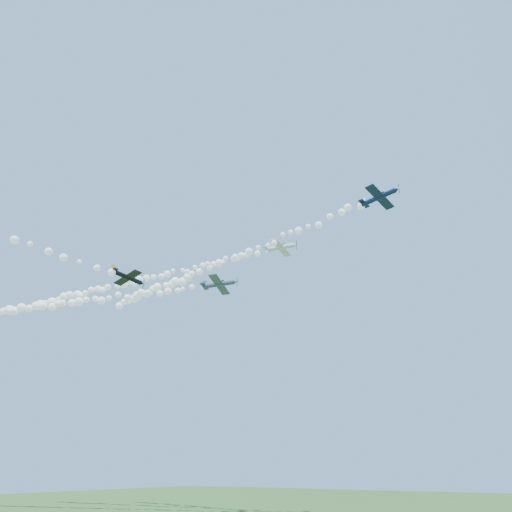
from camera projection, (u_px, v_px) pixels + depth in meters
The scene contains 7 objects.
plane_white at pixel (281, 247), 86.10m from camera, with size 7.21×7.64×2.62m.
smoke_trail_white at pixel (137, 281), 100.92m from camera, with size 69.50×9.19×3.04m, color white, non-canonical shape.
plane_navy at pixel (380, 197), 69.30m from camera, with size 7.00×7.40×1.95m.
smoke_trail_navy at pixel (214, 266), 92.48m from camera, with size 73.27×14.02×2.76m, color white, non-canonical shape.
plane_grey at pixel (219, 284), 87.36m from camera, with size 8.05×8.48×2.17m.
smoke_trail_grey at pixel (65, 303), 96.25m from camera, with size 66.39×21.67×3.52m, color white, non-canonical shape.
plane_black at pixel (127, 277), 75.52m from camera, with size 7.43×6.97×2.77m.
Camera 1 is at (41.05, -72.45, 7.91)m, focal length 30.00 mm.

